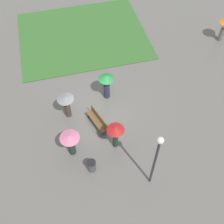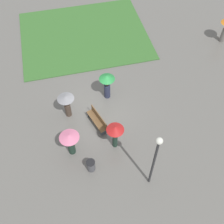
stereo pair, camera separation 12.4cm
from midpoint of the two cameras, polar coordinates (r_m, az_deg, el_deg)
ground_plane at (r=17.76m, az=-2.14°, el=0.70°), size 90.00×90.00×0.00m
lawn_patch_near at (r=23.02m, az=-5.53°, el=15.33°), size 8.07×9.73×0.06m
park_bench at (r=16.68m, az=-2.73°, el=-1.57°), size 1.81×0.96×0.90m
lamp_post at (r=12.94m, az=9.06°, el=-8.93°), size 0.32×0.32×4.28m
trash_bin at (r=15.26m, az=-4.07°, el=-10.80°), size 0.48×0.48×0.78m
crowd_person_grey at (r=16.76m, az=-9.00°, el=1.84°), size 1.00×1.00×1.74m
crowd_person_pink at (r=15.20m, az=-8.29°, el=-5.81°), size 1.08×1.08×1.73m
crowd_person_green at (r=17.42m, az=-0.82°, el=5.94°), size 0.98×0.98×1.91m
crowd_person_red at (r=15.06m, az=0.88°, el=-4.06°), size 0.97×0.97×1.87m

